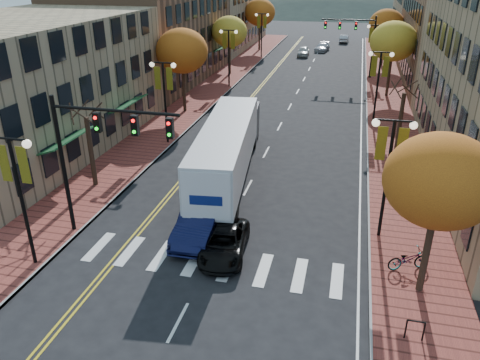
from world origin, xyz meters
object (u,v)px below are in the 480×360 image
Objects in this scene: bicycle at (408,259)px; semi_truck at (229,144)px; black_suv at (225,243)px; navy_sedan at (201,220)px.

semi_truck is at bearing 29.50° from bicycle.
black_suv is 8.14m from bicycle.
semi_truck is at bearing 91.48° from navy_sedan.
navy_sedan is 2.76× the size of bicycle.
bicycle is (10.05, -7.69, -1.63)m from semi_truck.
bicycle is at bearing -1.99° from black_suv.
bicycle is at bearing -44.11° from semi_truck.
semi_truck is at bearing 97.59° from black_suv.
semi_truck reaches higher than black_suv.
black_suv is (1.94, -8.21, -1.68)m from semi_truck.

